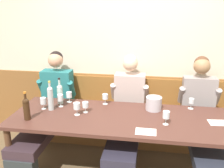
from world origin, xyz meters
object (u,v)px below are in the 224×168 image
(wine_bottle_clear_water, at_px, (60,93))
(wine_glass_mid_right, at_px, (77,107))
(wine_glass_center_rear, at_px, (191,102))
(dining_table, at_px, (119,122))
(wall_bench, at_px, (126,124))
(wine_glass_near_bucket, at_px, (60,98))
(wine_glass_center_front, at_px, (166,115))
(wine_glass_mid_left, at_px, (69,95))
(wine_glass_by_bottle, at_px, (85,105))
(wine_glass_right_end, at_px, (105,97))
(person_center_right_seat, at_px, (127,112))
(person_right_seat, at_px, (202,119))
(wine_bottle_green_tall, at_px, (26,108))
(person_left_seat, at_px, (49,107))
(wine_bottle_amber_mid, at_px, (50,97))
(wine_glass_left_end, at_px, (43,101))
(ice_bucket, at_px, (154,103))

(wine_bottle_clear_water, xyz_separation_m, wine_glass_mid_right, (0.31, -0.31, -0.04))
(wine_glass_center_rear, bearing_deg, dining_table, -156.18)
(wall_bench, xyz_separation_m, wine_glass_near_bucket, (-0.77, -0.57, 0.57))
(wine_glass_near_bucket, bearing_deg, wine_glass_center_front, -13.08)
(wine_glass_mid_left, bearing_deg, wine_glass_mid_right, -59.94)
(wine_bottle_clear_water, distance_m, wine_glass_by_bottle, 0.45)
(wine_glass_right_end, relative_size, wine_glass_near_bucket, 0.85)
(person_center_right_seat, height_order, person_right_seat, person_right_seat)
(wall_bench, height_order, wine_bottle_clear_water, wine_bottle_clear_water)
(wine_glass_center_rear, height_order, wine_glass_right_end, wine_glass_right_end)
(wine_bottle_green_tall, bearing_deg, wine_glass_right_end, 37.09)
(dining_table, xyz_separation_m, person_left_seat, (-1.02, 0.36, -0.03))
(person_center_right_seat, bearing_deg, wine_bottle_amber_mid, -161.90)
(person_left_seat, distance_m, wine_glass_center_rear, 1.86)
(person_center_right_seat, bearing_deg, wine_glass_left_end, -163.86)
(person_right_seat, relative_size, wine_glass_right_end, 10.18)
(person_right_seat, height_order, wine_bottle_amber_mid, person_right_seat)
(wall_bench, distance_m, wine_bottle_amber_mid, 1.25)
(wine_bottle_green_tall, distance_m, wine_glass_center_rear, 1.94)
(wall_bench, height_order, wine_glass_by_bottle, wall_bench)
(dining_table, distance_m, wine_glass_by_bottle, 0.45)
(wine_bottle_green_tall, relative_size, wine_glass_by_bottle, 2.52)
(wall_bench, distance_m, wine_bottle_green_tall, 1.53)
(person_right_seat, relative_size, wine_bottle_green_tall, 4.20)
(person_center_right_seat, bearing_deg, wine_bottle_green_tall, -150.41)
(wine_glass_mid_right, bearing_deg, ice_bucket, 18.51)
(wine_glass_left_end, relative_size, wine_glass_by_bottle, 1.12)
(wall_bench, xyz_separation_m, wine_bottle_amber_mid, (-0.85, -0.68, 0.62))
(dining_table, xyz_separation_m, wine_bottle_green_tall, (-1.01, -0.23, 0.21))
(wine_bottle_amber_mid, distance_m, wine_glass_left_end, 0.12)
(wall_bench, height_order, wine_bottle_green_tall, wine_bottle_green_tall)
(wine_glass_mid_left, bearing_deg, wine_glass_center_rear, 0.88)
(wine_glass_center_rear, bearing_deg, wine_glass_right_end, -179.00)
(dining_table, height_order, ice_bucket, ice_bucket)
(wine_bottle_amber_mid, bearing_deg, wine_glass_near_bucket, 53.94)
(wine_bottle_amber_mid, xyz_separation_m, wine_glass_mid_left, (0.14, 0.28, -0.07))
(wine_bottle_amber_mid, bearing_deg, wine_glass_by_bottle, -1.57)
(wall_bench, relative_size, wine_glass_left_end, 19.20)
(wine_glass_center_front, relative_size, wine_glass_left_end, 1.04)
(wine_bottle_amber_mid, relative_size, wine_glass_center_rear, 2.74)
(wine_glass_by_bottle, bearing_deg, wine_glass_mid_left, 135.75)
(wine_glass_mid_left, bearing_deg, wine_bottle_amber_mid, -116.90)
(wall_bench, bearing_deg, wine_glass_by_bottle, -121.03)
(wall_bench, height_order, wine_glass_near_bucket, wall_bench)
(wine_glass_mid_right, xyz_separation_m, wine_glass_left_end, (-0.45, 0.10, -0.01))
(dining_table, relative_size, wine_glass_mid_left, 18.17)
(ice_bucket, height_order, wine_bottle_amber_mid, wine_bottle_amber_mid)
(dining_table, relative_size, wine_glass_left_end, 17.15)
(wall_bench, bearing_deg, wine_glass_center_rear, -24.50)
(wine_bottle_clear_water, relative_size, wine_glass_mid_right, 2.30)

